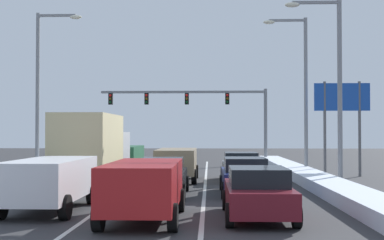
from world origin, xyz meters
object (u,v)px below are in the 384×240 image
street_lamp_right_near (332,75)px  sedan_maroon_right_lane_nearest (258,193)px  traffic_light_gantry (202,105)px  roadside_sign_right (342,107)px  sedan_gray_right_lane_third (241,167)px  street_lamp_left_mid (43,80)px  suv_red_center_lane_nearest (144,185)px  suv_green_left_lane_third (124,157)px  sedan_navy_right_lane_second (245,176)px  suv_white_left_lane_nearest (50,180)px  sedan_black_center_lane_second (163,176)px  street_lamp_right_mid (300,82)px  suv_tan_center_lane_third (177,162)px  box_truck_left_lane_second (93,146)px

street_lamp_right_near → sedan_maroon_right_lane_nearest: bearing=-115.6°
traffic_light_gantry → roadside_sign_right: bearing=-57.9°
sedan_gray_right_lane_third → street_lamp_left_mid: street_lamp_left_mid is taller
traffic_light_gantry → roadside_sign_right: size_ratio=2.55×
suv_red_center_lane_nearest → street_lamp_right_near: street_lamp_right_near is taller
suv_green_left_lane_third → sedan_navy_right_lane_second: bearing=-58.9°
suv_green_left_lane_third → suv_white_left_lane_nearest: bearing=-89.0°
sedan_black_center_lane_second → suv_green_left_lane_third: suv_green_left_lane_third is taller
sedan_black_center_lane_second → suv_white_left_lane_nearest: (-3.23, -4.36, 0.25)m
suv_white_left_lane_nearest → suv_green_left_lane_third: 16.06m
street_lamp_right_mid → suv_tan_center_lane_third: bearing=-149.2°
traffic_light_gantry → street_lamp_right_near: size_ratio=1.59×
suv_tan_center_lane_third → street_lamp_right_near: street_lamp_right_near is taller
suv_white_left_lane_nearest → traffic_light_gantry: 27.56m
sedan_black_center_lane_second → street_lamp_left_mid: (-7.68, 8.51, 4.79)m
street_lamp_right_mid → street_lamp_left_mid: bearing=-172.8°
sedan_gray_right_lane_third → sedan_black_center_lane_second: size_ratio=1.00×
box_truck_left_lane_second → suv_white_left_lane_nearest: bearing=-87.3°
sedan_maroon_right_lane_nearest → sedan_gray_right_lane_third: same height
traffic_light_gantry → sedan_gray_right_lane_third: bearing=-82.4°
sedan_black_center_lane_second → street_lamp_left_mid: 12.43m
sedan_navy_right_lane_second → traffic_light_gantry: traffic_light_gantry is taller
suv_red_center_lane_nearest → street_lamp_right_near: 12.94m
roadside_sign_right → sedan_navy_right_lane_second: bearing=-124.7°
suv_tan_center_lane_third → suv_green_left_lane_third: same height
street_lamp_left_mid → roadside_sign_right: size_ratio=1.72×
sedan_gray_right_lane_third → roadside_sign_right: (6.08, 3.32, 3.25)m
sedan_navy_right_lane_second → sedan_gray_right_lane_third: bearing=88.3°
box_truck_left_lane_second → street_lamp_right_near: (11.26, 0.22, 3.33)m
suv_red_center_lane_nearest → roadside_sign_right: roadside_sign_right is taller
sedan_black_center_lane_second → suv_green_left_lane_third: bearing=106.7°
suv_white_left_lane_nearest → suv_red_center_lane_nearest: bearing=-27.6°
sedan_maroon_right_lane_nearest → traffic_light_gantry: size_ratio=0.32×
sedan_black_center_lane_second → suv_tan_center_lane_third: size_ratio=0.92×
suv_white_left_lane_nearest → suv_tan_center_lane_third: bearing=71.9°
suv_tan_center_lane_third → roadside_sign_right: bearing=18.9°
street_lamp_right_mid → roadside_sign_right: bearing=-26.0°
suv_green_left_lane_third → street_lamp_right_mid: 11.89m
sedan_gray_right_lane_third → street_lamp_right_near: street_lamp_right_near is taller
sedan_gray_right_lane_third → street_lamp_right_mid: size_ratio=0.47×
sedan_navy_right_lane_second → roadside_sign_right: bearing=55.3°
box_truck_left_lane_second → street_lamp_right_mid: street_lamp_right_mid is taller
sedan_black_center_lane_second → street_lamp_right_mid: size_ratio=0.47×
traffic_light_gantry → street_lamp_left_mid: 16.68m
suv_tan_center_lane_third → suv_white_left_lane_nearest: 11.04m
sedan_black_center_lane_second → traffic_light_gantry: 22.96m
suv_red_center_lane_nearest → box_truck_left_lane_second: box_truck_left_lane_second is taller
roadside_sign_right → sedan_black_center_lane_second: bearing=-135.7°
roadside_sign_right → street_lamp_right_near: bearing=-108.2°
street_lamp_right_near → street_lamp_left_mid: 16.15m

